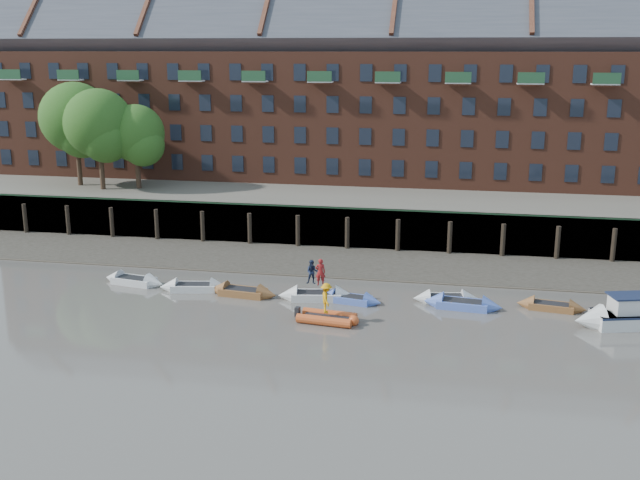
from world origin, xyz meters
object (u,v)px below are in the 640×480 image
(rowboat_0, at_px, (134,281))
(person_rib_crew, at_px, (326,298))
(rowboat_3, at_px, (316,296))
(rowboat_6, at_px, (463,304))
(motor_launch, at_px, (618,316))
(person_rower_b, at_px, (312,272))
(rib_tender, at_px, (329,318))
(rowboat_1, at_px, (194,287))
(rowboat_4, at_px, (350,299))
(rowboat_5, at_px, (446,298))
(person_rower_a, at_px, (320,272))
(rowboat_2, at_px, (243,292))
(rowboat_7, at_px, (551,306))

(rowboat_0, relative_size, person_rib_crew, 2.65)
(rowboat_3, xyz_separation_m, rowboat_6, (9.14, 0.10, -0.00))
(motor_launch, relative_size, person_rower_b, 3.92)
(rowboat_6, height_order, rib_tender, rowboat_6)
(rowboat_6, bearing_deg, person_rower_b, -174.77)
(rowboat_1, relative_size, person_rower_b, 3.00)
(rowboat_3, height_order, rowboat_6, rowboat_3)
(motor_launch, bearing_deg, rowboat_4, -20.04)
(rowboat_1, height_order, rowboat_4, rowboat_1)
(rowboat_6, xyz_separation_m, rib_tender, (-7.61, -3.97, 0.02))
(person_rib_crew, bearing_deg, motor_launch, -98.68)
(rowboat_6, xyz_separation_m, person_rib_crew, (-7.79, -3.94, 1.22))
(rowboat_5, xyz_separation_m, rowboat_6, (1.05, -1.05, 0.03))
(rowboat_6, distance_m, rib_tender, 8.58)
(person_rower_b, bearing_deg, person_rower_a, -26.32)
(rowboat_2, bearing_deg, rowboat_6, 7.90)
(rowboat_2, height_order, rowboat_7, rowboat_2)
(rowboat_7, distance_m, motor_launch, 4.12)
(rowboat_2, relative_size, rowboat_4, 1.11)
(rowboat_1, relative_size, rib_tender, 1.28)
(rib_tender, xyz_separation_m, motor_launch, (16.37, 2.44, 0.34))
(rowboat_4, distance_m, person_rib_crew, 4.02)
(rib_tender, height_order, person_rower_a, person_rower_a)
(rowboat_5, bearing_deg, rowboat_0, 170.93)
(person_rib_crew, bearing_deg, rowboat_1, 49.86)
(rowboat_7, relative_size, person_rower_b, 2.72)
(rowboat_3, height_order, motor_launch, motor_launch)
(rowboat_2, distance_m, rowboat_5, 12.96)
(motor_launch, distance_m, person_rib_crew, 16.74)
(person_rower_a, distance_m, person_rower_b, 0.62)
(rowboat_2, bearing_deg, rowboat_5, 12.63)
(rib_tender, bearing_deg, rowboat_3, 118.86)
(rowboat_3, bearing_deg, rowboat_2, 172.14)
(person_rower_b, bearing_deg, rowboat_3, -42.28)
(rowboat_2, distance_m, rowboat_7, 19.29)
(rowboat_1, bearing_deg, rowboat_0, 162.47)
(rowboat_0, distance_m, person_rower_a, 13.14)
(person_rib_crew, bearing_deg, rib_tender, -115.94)
(rowboat_6, relative_size, person_rower_a, 2.81)
(motor_launch, xyz_separation_m, person_rower_b, (-18.20, 1.66, 1.12))
(rowboat_0, distance_m, person_rib_crew, 14.91)
(rowboat_4, xyz_separation_m, rowboat_7, (12.29, 0.94, 0.00))
(rowboat_6, bearing_deg, rowboat_1, -174.57)
(rowboat_4, distance_m, rib_tender, 3.81)
(rowboat_3, xyz_separation_m, rowboat_4, (2.18, -0.11, -0.04))
(rowboat_4, xyz_separation_m, person_rib_crew, (-0.83, -3.73, 1.26))
(rowboat_0, distance_m, rib_tender, 15.04)
(rowboat_0, relative_size, rowboat_5, 1.11)
(rowboat_0, height_order, rowboat_6, rowboat_6)
(rowboat_0, distance_m, person_rower_b, 12.55)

